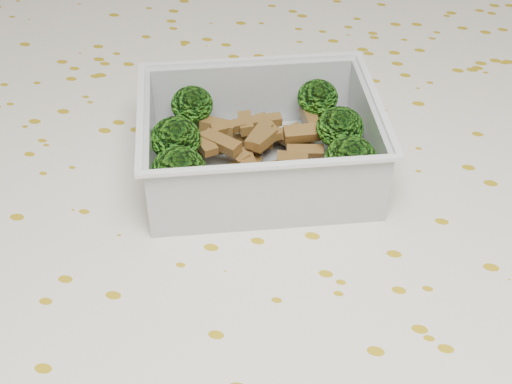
# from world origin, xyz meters

# --- Properties ---
(dining_table) EXTENTS (1.40, 0.90, 0.75)m
(dining_table) POSITION_xyz_m (0.00, 0.00, 0.67)
(dining_table) COLOR brown
(dining_table) RESTS_ON ground
(tablecloth) EXTENTS (1.46, 0.96, 0.19)m
(tablecloth) POSITION_xyz_m (0.00, 0.00, 0.72)
(tablecloth) COLOR beige
(tablecloth) RESTS_ON dining_table
(lunch_container) EXTENTS (0.19, 0.17, 0.06)m
(lunch_container) POSITION_xyz_m (-0.02, 0.05, 0.78)
(lunch_container) COLOR silver
(lunch_container) RESTS_ON tablecloth
(broccoli_florets) EXTENTS (0.15, 0.13, 0.04)m
(broccoli_florets) POSITION_xyz_m (-0.02, 0.05, 0.79)
(broccoli_florets) COLOR #608C3F
(broccoli_florets) RESTS_ON lunch_container
(meat_pile) EXTENTS (0.10, 0.08, 0.03)m
(meat_pile) POSITION_xyz_m (-0.02, 0.06, 0.77)
(meat_pile) COLOR brown
(meat_pile) RESTS_ON lunch_container
(sausage) EXTENTS (0.13, 0.06, 0.02)m
(sausage) POSITION_xyz_m (-0.00, 0.02, 0.78)
(sausage) COLOR #BD4E0D
(sausage) RESTS_ON lunch_container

